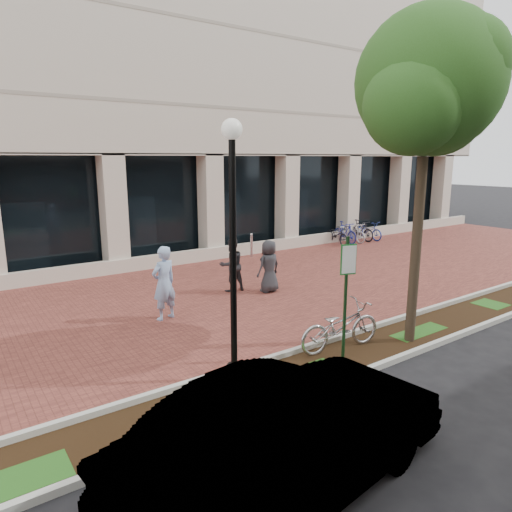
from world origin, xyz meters
TOP-DOWN VIEW (x-y plane):
  - ground at (0.00, 0.00)m, footprint 120.00×120.00m
  - brick_plaza at (0.00, 0.00)m, footprint 40.00×9.00m
  - planting_strip at (0.00, -5.25)m, footprint 40.00×1.50m
  - curb_plaza_side at (0.00, -4.50)m, footprint 40.00×0.12m
  - curb_street_side at (0.00, -6.00)m, footprint 40.00×0.12m
  - near_office_building at (0.00, 10.47)m, footprint 40.00×12.12m
  - parking_sign at (-0.65, -5.25)m, footprint 0.34×0.07m
  - lamppost at (-3.00, -4.72)m, footprint 0.36×0.36m
  - street_tree at (1.31, -5.42)m, footprint 3.55×2.96m
  - locked_bicycle at (-0.40, -4.88)m, footprint 2.08×0.95m
  - pedestrian_left at (-2.70, -0.94)m, footprint 0.80×0.63m
  - pedestrian_mid at (0.06, 0.23)m, footprint 0.85×0.68m
  - pedestrian_right at (0.95, -0.51)m, footprint 0.84×0.59m
  - bollard at (3.40, 4.00)m, footprint 0.12×0.12m
  - bike_rack_cluster at (9.49, 4.03)m, footprint 3.00×1.87m
  - sedan_near_curb at (-4.00, -7.60)m, footprint 4.78×2.16m

SIDE VIEW (x-z plane):
  - ground at x=0.00m, z-range 0.00..0.00m
  - brick_plaza at x=0.00m, z-range 0.00..0.01m
  - planting_strip at x=0.00m, z-range 0.00..0.01m
  - curb_plaza_side at x=0.00m, z-range 0.00..0.12m
  - curb_street_side at x=0.00m, z-range 0.00..0.12m
  - bike_rack_cluster at x=9.49m, z-range -0.03..1.01m
  - bollard at x=3.40m, z-range 0.01..1.02m
  - locked_bicycle at x=-0.40m, z-range 0.00..1.06m
  - sedan_near_curb at x=-4.00m, z-range 0.00..1.52m
  - pedestrian_right at x=0.95m, z-range 0.00..1.63m
  - pedestrian_mid at x=0.06m, z-range 0.00..1.67m
  - pedestrian_left at x=-2.70m, z-range 0.00..1.92m
  - parking_sign at x=-0.65m, z-range 0.34..2.91m
  - lamppost at x=-3.00m, z-range 0.30..5.02m
  - street_tree at x=1.31m, z-range 1.85..8.92m
  - near_office_building at x=0.00m, z-range 2.05..18.05m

